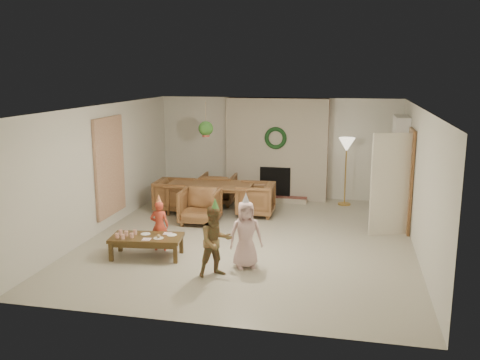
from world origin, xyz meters
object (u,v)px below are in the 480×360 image
(dining_chair_far, at_px, (218,189))
(child_red, at_px, (159,226))
(dining_chair_right, at_px, (255,199))
(child_pink, at_px, (246,235))
(dining_chair_near, at_px, (200,206))
(dining_chair_left, at_px, (174,195))
(coffee_table_top, at_px, (147,238))
(child_plaid, at_px, (215,241))
(dining_table, at_px, (210,199))

(dining_chair_far, height_order, child_red, child_red)
(dining_chair_right, height_order, child_pink, child_pink)
(dining_chair_far, bearing_deg, child_pink, 109.44)
(dining_chair_near, height_order, dining_chair_right, same)
(dining_chair_near, relative_size, child_pink, 0.73)
(dining_chair_near, distance_m, dining_chair_right, 1.33)
(dining_chair_left, relative_size, coffee_table_top, 0.67)
(dining_chair_left, bearing_deg, child_pink, -144.37)
(dining_chair_left, bearing_deg, coffee_table_top, -171.11)
(dining_chair_far, height_order, child_plaid, child_plaid)
(dining_chair_near, xyz_separation_m, child_plaid, (1.05, -2.69, 0.19))
(dining_table, bearing_deg, child_plaid, -74.39)
(child_pink, bearing_deg, dining_chair_far, 87.88)
(dining_chair_left, height_order, child_pink, child_pink)
(dining_chair_near, bearing_deg, dining_chair_right, 38.66)
(dining_table, relative_size, dining_chair_near, 2.34)
(dining_chair_far, relative_size, child_pink, 0.73)
(dining_chair_right, bearing_deg, dining_chair_near, -51.34)
(dining_chair_near, bearing_deg, child_red, -98.86)
(dining_chair_near, relative_size, child_plaid, 0.72)
(child_pink, bearing_deg, dining_chair_left, 104.07)
(coffee_table_top, relative_size, child_pink, 1.10)
(child_red, bearing_deg, dining_chair_right, -127.19)
(dining_chair_far, height_order, coffee_table_top, dining_chair_far)
(dining_chair_right, bearing_deg, child_plaid, -0.82)
(dining_chair_near, xyz_separation_m, child_red, (-0.23, -1.74, 0.08))
(dining_chair_near, xyz_separation_m, child_pink, (1.44, -2.23, 0.19))
(dining_chair_near, xyz_separation_m, coffee_table_top, (-0.32, -2.13, -0.02))
(dining_chair_right, bearing_deg, child_pink, 6.37)
(dining_chair_near, distance_m, dining_chair_left, 1.18)
(dining_table, distance_m, dining_chair_right, 1.04)
(child_plaid, bearing_deg, child_red, 107.88)
(dining_chair_near, bearing_deg, dining_chair_left, 135.00)
(dining_table, xyz_separation_m, dining_chair_far, (-0.02, 0.83, 0.03))
(dining_table, bearing_deg, child_red, -96.01)
(dining_chair_left, distance_m, dining_chair_right, 1.87)
(coffee_table_top, bearing_deg, child_pink, -10.32)
(dining_chair_right, relative_size, child_red, 0.90)
(child_red, height_order, child_pink, child_pink)
(dining_chair_left, xyz_separation_m, dining_chair_right, (1.87, 0.04, 0.00))
(dining_chair_right, height_order, child_red, child_red)
(child_pink, bearing_deg, dining_chair_near, 99.93)
(dining_chair_near, height_order, dining_chair_far, same)
(coffee_table_top, height_order, child_red, child_red)
(dining_chair_near, xyz_separation_m, dining_chair_left, (-0.85, 0.81, 0.00))
(child_red, xyz_separation_m, child_plaid, (1.28, -0.94, 0.11))
(dining_chair_near, bearing_deg, coffee_table_top, -99.86)
(dining_chair_far, xyz_separation_m, coffee_table_top, (-0.28, -3.80, -0.02))
(dining_table, bearing_deg, dining_chair_left, 180.00)
(dining_table, height_order, child_red, child_red)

